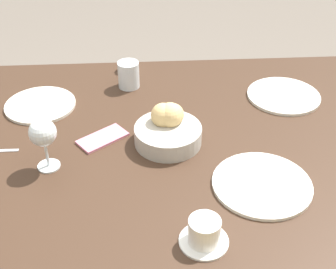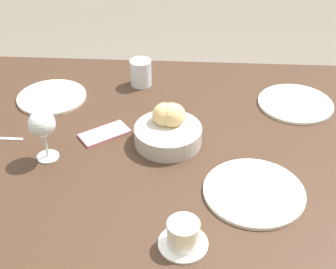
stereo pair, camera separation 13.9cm
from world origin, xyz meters
name	(u,v)px [view 2 (the right image)]	position (x,y,z in m)	size (l,w,h in m)	color
dining_table	(176,160)	(0.00, 0.00, 0.63)	(1.57, 1.06, 0.71)	#3D281C
bread_basket	(169,128)	(0.02, 0.00, 0.75)	(0.20, 0.20, 0.12)	#B2ADA3
plate_near_left	(295,103)	(-0.39, -0.23, 0.71)	(0.25, 0.25, 0.01)	silver
plate_near_right	(52,97)	(0.44, -0.22, 0.71)	(0.24, 0.24, 0.01)	silver
plate_far_center	(254,192)	(-0.21, 0.22, 0.71)	(0.27, 0.27, 0.01)	silver
water_tumbler	(141,73)	(0.14, -0.34, 0.75)	(0.08, 0.08, 0.09)	silver
wine_glass	(42,125)	(0.37, 0.10, 0.82)	(0.08, 0.08, 0.16)	silver
coffee_cup	(183,235)	(-0.03, 0.40, 0.74)	(0.12, 0.12, 0.07)	white
jam_bowl_berry	(142,66)	(0.15, -0.46, 0.72)	(0.07, 0.07, 0.03)	white
spoon_coffee	(1,138)	(0.54, 0.02, 0.71)	(0.14, 0.01, 0.00)	#B7B7BC
cell_phone	(105,134)	(0.22, -0.02, 0.71)	(0.16, 0.15, 0.01)	pink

